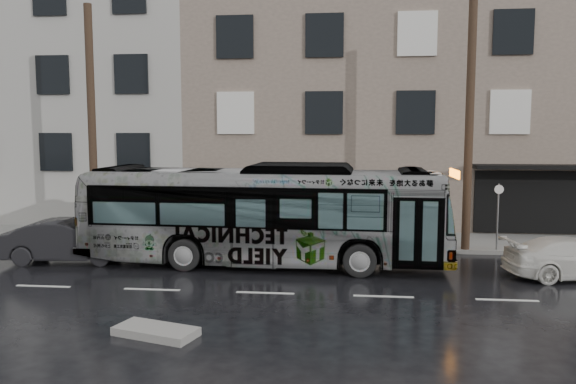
% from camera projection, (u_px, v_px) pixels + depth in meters
% --- Properties ---
extents(ground, '(120.00, 120.00, 0.00)m').
position_uv_depth(ground, '(277.00, 271.00, 17.81)').
color(ground, black).
rests_on(ground, ground).
extents(sidewalk, '(90.00, 3.60, 0.15)m').
position_uv_depth(sidewalk, '(292.00, 239.00, 22.65)').
color(sidewalk, gray).
rests_on(sidewalk, ground).
extents(building_taupe, '(20.00, 12.00, 11.00)m').
position_uv_depth(building_taupe, '(402.00, 111.00, 29.27)').
color(building_taupe, gray).
rests_on(building_taupe, ground).
extents(building_grey, '(26.00, 15.00, 16.00)m').
position_uv_depth(building_grey, '(2.00, 70.00, 32.87)').
color(building_grey, '#A6A59D').
rests_on(building_grey, ground).
extents(utility_pole_front, '(0.30, 0.30, 9.00)m').
position_uv_depth(utility_pole_front, '(469.00, 125.00, 19.90)').
color(utility_pole_front, '#3D2C1E').
rests_on(utility_pole_front, sidewalk).
extents(utility_pole_rear, '(0.30, 0.30, 9.00)m').
position_uv_depth(utility_pole_rear, '(92.00, 125.00, 21.36)').
color(utility_pole_rear, '#3D2C1E').
rests_on(utility_pole_rear, sidewalk).
extents(sign_post, '(0.06, 0.06, 2.40)m').
position_uv_depth(sign_post, '(498.00, 217.00, 20.14)').
color(sign_post, slate).
rests_on(sign_post, sidewalk).
extents(bus, '(12.15, 3.27, 3.36)m').
position_uv_depth(bus, '(264.00, 214.00, 18.51)').
color(bus, '#B2B2B2').
rests_on(bus, ground).
extents(white_sedan, '(4.40, 2.25, 1.22)m').
position_uv_depth(white_sedan, '(576.00, 258.00, 16.84)').
color(white_sedan, silver).
rests_on(white_sedan, ground).
extents(dark_sedan, '(4.49, 1.98, 1.43)m').
position_uv_depth(dark_sedan, '(70.00, 241.00, 18.94)').
color(dark_sedan, black).
rests_on(dark_sedan, ground).
extents(slush_pile, '(1.96, 1.29, 0.18)m').
position_uv_depth(slush_pile, '(156.00, 331.00, 12.13)').
color(slush_pile, '#9B9893').
rests_on(slush_pile, ground).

